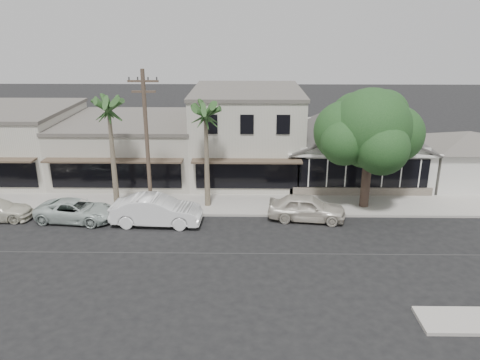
{
  "coord_description": "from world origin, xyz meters",
  "views": [
    {
      "loc": [
        -3.01,
        -21.99,
        11.56
      ],
      "look_at": [
        -3.42,
        6.0,
        2.04
      ],
      "focal_mm": 35.0,
      "sensor_mm": 36.0,
      "label": 1
    }
  ],
  "objects_px": {
    "car_1": "(156,211)",
    "shade_tree": "(369,130)",
    "car_0": "(307,208)",
    "utility_pole": "(147,141)",
    "car_2": "(76,211)"
  },
  "relations": [
    {
      "from": "car_1",
      "to": "car_2",
      "type": "height_order",
      "value": "car_1"
    },
    {
      "from": "utility_pole",
      "to": "car_2",
      "type": "height_order",
      "value": "utility_pole"
    },
    {
      "from": "car_0",
      "to": "shade_tree",
      "type": "height_order",
      "value": "shade_tree"
    },
    {
      "from": "car_2",
      "to": "shade_tree",
      "type": "xyz_separation_m",
      "value": [
        17.96,
        2.55,
        4.46
      ]
    },
    {
      "from": "car_0",
      "to": "car_2",
      "type": "distance_m",
      "value": 14.05
    },
    {
      "from": "car_0",
      "to": "shade_tree",
      "type": "bearing_deg",
      "value": -52.89
    },
    {
      "from": "car_0",
      "to": "car_1",
      "type": "distance_m",
      "value": 9.08
    },
    {
      "from": "car_0",
      "to": "shade_tree",
      "type": "distance_m",
      "value": 6.24
    },
    {
      "from": "car_1",
      "to": "car_2",
      "type": "xyz_separation_m",
      "value": [
        -5.0,
        0.45,
        -0.22
      ]
    },
    {
      "from": "car_2",
      "to": "shade_tree",
      "type": "height_order",
      "value": "shade_tree"
    },
    {
      "from": "utility_pole",
      "to": "car_2",
      "type": "distance_m",
      "value": 6.11
    },
    {
      "from": "car_0",
      "to": "car_1",
      "type": "relative_size",
      "value": 0.87
    },
    {
      "from": "car_1",
      "to": "car_2",
      "type": "distance_m",
      "value": 5.02
    },
    {
      "from": "car_2",
      "to": "car_0",
      "type": "bearing_deg",
      "value": -81.72
    },
    {
      "from": "car_1",
      "to": "shade_tree",
      "type": "distance_m",
      "value": 13.97
    }
  ]
}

